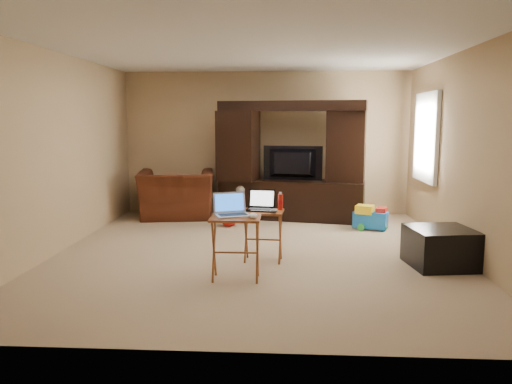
# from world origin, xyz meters

# --- Properties ---
(floor) EXTENTS (5.50, 5.50, 0.00)m
(floor) POSITION_xyz_m (0.00, 0.00, 0.00)
(floor) COLOR tan
(floor) RESTS_ON ground
(ceiling) EXTENTS (5.50, 5.50, 0.00)m
(ceiling) POSITION_xyz_m (0.00, 0.00, 2.50)
(ceiling) COLOR silver
(ceiling) RESTS_ON ground
(wall_back) EXTENTS (5.00, 0.00, 5.00)m
(wall_back) POSITION_xyz_m (0.00, 2.75, 1.25)
(wall_back) COLOR tan
(wall_back) RESTS_ON ground
(wall_front) EXTENTS (5.00, 0.00, 5.00)m
(wall_front) POSITION_xyz_m (0.00, -2.75, 1.25)
(wall_front) COLOR tan
(wall_front) RESTS_ON ground
(wall_left) EXTENTS (0.00, 5.50, 5.50)m
(wall_left) POSITION_xyz_m (-2.50, 0.00, 1.25)
(wall_left) COLOR tan
(wall_left) RESTS_ON ground
(wall_right) EXTENTS (0.00, 5.50, 5.50)m
(wall_right) POSITION_xyz_m (2.50, 0.00, 1.25)
(wall_right) COLOR tan
(wall_right) RESTS_ON ground
(window_pane) EXTENTS (0.00, 1.20, 1.20)m
(window_pane) POSITION_xyz_m (2.48, 1.55, 1.40)
(window_pane) COLOR white
(window_pane) RESTS_ON ground
(window_frame) EXTENTS (0.06, 1.14, 1.34)m
(window_frame) POSITION_xyz_m (2.46, 1.55, 1.40)
(window_frame) COLOR white
(window_frame) RESTS_ON ground
(entertainment_center) EXTENTS (2.47, 1.05, 1.97)m
(entertainment_center) POSITION_xyz_m (0.46, 2.21, 0.98)
(entertainment_center) COLOR black
(entertainment_center) RESTS_ON floor
(television) EXTENTS (1.01, 0.30, 0.57)m
(television) POSITION_xyz_m (0.46, 2.16, 0.94)
(television) COLOR black
(television) RESTS_ON entertainment_center
(recliner) EXTENTS (1.39, 1.26, 0.80)m
(recliner) POSITION_xyz_m (-1.50, 2.18, 0.40)
(recliner) COLOR #4D1E10
(recliner) RESTS_ON floor
(child_rocker) EXTENTS (0.52, 0.56, 0.56)m
(child_rocker) POSITION_xyz_m (-0.38, 2.04, 0.28)
(child_rocker) COLOR #19678A
(child_rocker) RESTS_ON floor
(plush_toy) EXTENTS (0.37, 0.31, 0.41)m
(plush_toy) POSITION_xyz_m (-0.53, 1.51, 0.21)
(plush_toy) COLOR red
(plush_toy) RESTS_ON floor
(push_toy) EXTENTS (0.60, 0.52, 0.38)m
(push_toy) POSITION_xyz_m (1.66, 1.46, 0.19)
(push_toy) COLOR blue
(push_toy) RESTS_ON floor
(ottoman) EXTENTS (0.78, 0.78, 0.44)m
(ottoman) POSITION_xyz_m (2.13, -0.48, 0.22)
(ottoman) COLOR black
(ottoman) RESTS_ON floor
(tray_table_left) EXTENTS (0.52, 0.41, 0.67)m
(tray_table_left) POSITION_xyz_m (-0.16, -1.10, 0.33)
(tray_table_left) COLOR brown
(tray_table_left) RESTS_ON floor
(tray_table_right) EXTENTS (0.50, 0.41, 0.61)m
(tray_table_right) POSITION_xyz_m (0.10, -0.39, 0.30)
(tray_table_right) COLOR brown
(tray_table_right) RESTS_ON floor
(laptop_left) EXTENTS (0.43, 0.39, 0.24)m
(laptop_left) POSITION_xyz_m (-0.19, -1.07, 0.79)
(laptop_left) COLOR silver
(laptop_left) RESTS_ON tray_table_left
(laptop_right) EXTENTS (0.35, 0.31, 0.24)m
(laptop_right) POSITION_xyz_m (0.06, -0.37, 0.73)
(laptop_right) COLOR black
(laptop_right) RESTS_ON tray_table_right
(mouse_left) EXTENTS (0.11, 0.15, 0.06)m
(mouse_left) POSITION_xyz_m (0.03, -1.17, 0.70)
(mouse_left) COLOR white
(mouse_left) RESTS_ON tray_table_left
(mouse_right) EXTENTS (0.09, 0.13, 0.05)m
(mouse_right) POSITION_xyz_m (0.23, -0.51, 0.63)
(mouse_right) COLOR #45454A
(mouse_right) RESTS_ON tray_table_right
(water_bottle) EXTENTS (0.06, 0.06, 0.19)m
(water_bottle) POSITION_xyz_m (0.30, -0.31, 0.70)
(water_bottle) COLOR red
(water_bottle) RESTS_ON tray_table_right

